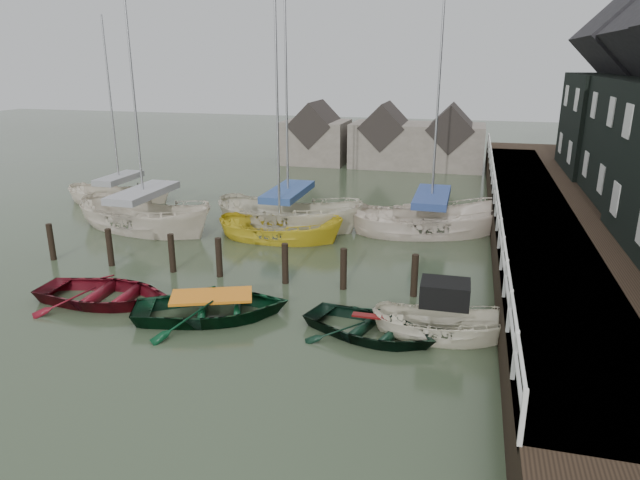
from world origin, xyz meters
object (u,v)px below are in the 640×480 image
(rowboat_green, at_px, (213,317))
(sailboat_a, at_px, (147,228))
(sailboat_b, at_px, (289,225))
(motorboat, at_px, (442,333))
(sailboat_c, at_px, (280,239))
(sailboat_d, at_px, (430,232))
(rowboat_dkgreen, at_px, (370,335))
(sailboat_e, at_px, (121,201))
(rowboat_red, at_px, (105,302))

(rowboat_green, xyz_separation_m, sailboat_a, (-6.76, 7.62, 0.06))
(sailboat_a, distance_m, sailboat_b, 6.32)
(motorboat, xyz_separation_m, sailboat_a, (-13.33, 7.18, -0.06))
(sailboat_c, distance_m, sailboat_d, 6.53)
(rowboat_dkgreen, xyz_separation_m, sailboat_e, (-15.34, 11.62, 0.07))
(rowboat_green, relative_size, motorboat, 1.16)
(rowboat_red, relative_size, rowboat_dkgreen, 1.13)
(rowboat_dkgreen, bearing_deg, sailboat_d, 12.76)
(sailboat_b, xyz_separation_m, sailboat_e, (-9.92, 2.06, 0.00))
(rowboat_dkgreen, bearing_deg, rowboat_red, 106.73)
(rowboat_red, distance_m, motorboat, 10.28)
(rowboat_dkgreen, bearing_deg, motorboat, -60.82)
(rowboat_green, relative_size, sailboat_c, 0.42)
(sailboat_a, bearing_deg, sailboat_b, -58.38)
(rowboat_dkgreen, xyz_separation_m, motorboat, (1.90, 0.40, 0.12))
(rowboat_green, xyz_separation_m, sailboat_d, (5.50, 10.23, 0.06))
(rowboat_green, height_order, rowboat_dkgreen, rowboat_green)
(sailboat_d, distance_m, sailboat_e, 16.24)
(rowboat_dkgreen, height_order, motorboat, motorboat)
(rowboat_green, bearing_deg, sailboat_b, -17.12)
(rowboat_dkgreen, relative_size, sailboat_e, 0.37)
(sailboat_a, relative_size, sailboat_d, 1.03)
(motorboat, relative_size, sailboat_c, 0.36)
(rowboat_dkgreen, height_order, sailboat_d, sailboat_d)
(sailboat_e, bearing_deg, sailboat_c, -121.95)
(motorboat, bearing_deg, rowboat_red, 90.80)
(sailboat_a, bearing_deg, rowboat_dkgreen, -110.22)
(rowboat_green, height_order, sailboat_d, sailboat_d)
(rowboat_red, height_order, sailboat_c, sailboat_c)
(rowboat_green, relative_size, rowboat_dkgreen, 1.18)
(sailboat_a, xyz_separation_m, sailboat_b, (6.00, 1.98, 0.00))
(rowboat_dkgreen, xyz_separation_m, sailboat_a, (-11.42, 7.58, 0.06))
(motorboat, height_order, sailboat_c, sailboat_c)
(sailboat_e, bearing_deg, rowboat_dkgreen, -137.72)
(sailboat_a, distance_m, sailboat_e, 5.63)
(sailboat_a, bearing_deg, motorboat, -104.98)
(rowboat_red, relative_size, sailboat_b, 0.34)
(rowboat_green, height_order, motorboat, motorboat)
(sailboat_a, relative_size, sailboat_c, 1.12)
(sailboat_c, height_order, sailboat_d, sailboat_d)
(sailboat_c, distance_m, sailboat_e, 10.92)
(motorboat, distance_m, sailboat_c, 10.14)
(sailboat_a, distance_m, sailboat_d, 12.53)
(sailboat_c, bearing_deg, sailboat_e, 68.69)
(sailboat_b, bearing_deg, motorboat, -135.41)
(rowboat_green, height_order, sailboat_b, sailboat_b)
(rowboat_dkgreen, xyz_separation_m, sailboat_d, (0.83, 10.19, 0.06))
(rowboat_red, bearing_deg, sailboat_a, 19.50)
(rowboat_green, distance_m, sailboat_e, 15.82)
(motorboat, height_order, sailboat_a, sailboat_a)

